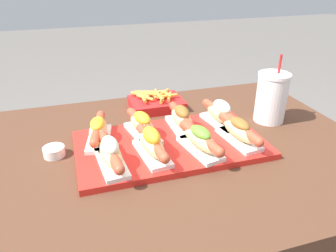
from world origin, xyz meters
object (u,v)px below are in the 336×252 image
(serving_tray, at_px, (170,144))
(hot_dog_4, at_px, (98,130))
(hot_dog_5, at_px, (142,125))
(drink_cup, at_px, (271,97))
(fries_basket, at_px, (156,103))
(hot_dog_6, at_px, (182,119))
(sauce_bowl, at_px, (54,151))
(hot_dog_1, at_px, (152,144))
(hot_dog_2, at_px, (200,140))
(hot_dog_7, at_px, (221,114))
(hot_dog_0, at_px, (111,153))
(hot_dog_3, at_px, (239,131))

(serving_tray, height_order, hot_dog_4, hot_dog_4)
(serving_tray, height_order, hot_dog_5, hot_dog_5)
(drink_cup, xyz_separation_m, fries_basket, (-0.33, 0.21, -0.06))
(hot_dog_6, xyz_separation_m, fries_basket, (-0.02, 0.22, -0.03))
(sauce_bowl, distance_m, drink_cup, 0.69)
(serving_tray, relative_size, hot_dog_6, 2.64)
(hot_dog_1, xyz_separation_m, hot_dog_2, (0.13, -0.01, -0.00))
(hot_dog_6, bearing_deg, hot_dog_4, 179.53)
(hot_dog_2, xyz_separation_m, hot_dog_4, (-0.26, 0.14, -0.00))
(serving_tray, relative_size, hot_dog_1, 2.65)
(hot_dog_6, bearing_deg, hot_dog_5, -177.87)
(hot_dog_7, relative_size, drink_cup, 0.89)
(serving_tray, relative_size, fries_basket, 2.85)
(hot_dog_0, height_order, hot_dog_5, hot_dog_0)
(hot_dog_1, xyz_separation_m, sauce_bowl, (-0.25, 0.11, -0.04))
(hot_dog_1, bearing_deg, hot_dog_4, 135.25)
(serving_tray, xyz_separation_m, hot_dog_3, (0.19, -0.06, 0.04))
(hot_dog_5, distance_m, fries_basket, 0.25)
(hot_dog_4, xyz_separation_m, hot_dog_5, (0.13, -0.01, 0.00))
(hot_dog_6, height_order, fries_basket, hot_dog_6)
(hot_dog_6, relative_size, drink_cup, 0.90)
(hot_dog_3, height_order, hot_dog_7, hot_dog_7)
(hot_dog_4, bearing_deg, hot_dog_0, -83.67)
(hot_dog_3, xyz_separation_m, fries_basket, (-0.15, 0.34, -0.03))
(hot_dog_3, height_order, hot_dog_6, hot_dog_6)
(serving_tray, height_order, hot_dog_7, hot_dog_7)
(hot_dog_3, bearing_deg, hot_dog_0, -177.62)
(sauce_bowl, bearing_deg, serving_tray, -8.74)
(hot_dog_6, xyz_separation_m, sauce_bowl, (-0.38, -0.02, -0.04))
(hot_dog_0, bearing_deg, serving_tray, 21.85)
(drink_cup, bearing_deg, hot_dog_2, -155.25)
(hot_dog_0, relative_size, hot_dog_3, 1.00)
(hot_dog_3, xyz_separation_m, hot_dog_6, (-0.13, 0.12, 0.00))
(hot_dog_0, xyz_separation_m, sauce_bowl, (-0.14, 0.12, -0.04))
(hot_dog_3, bearing_deg, hot_dog_7, 90.99)
(hot_dog_3, distance_m, fries_basket, 0.37)
(hot_dog_4, xyz_separation_m, hot_dog_7, (0.38, -0.01, 0.00))
(hot_dog_7, bearing_deg, drink_cup, 4.21)
(sauce_bowl, height_order, drink_cup, drink_cup)
(hot_dog_1, xyz_separation_m, hot_dog_5, (0.00, 0.12, -0.00))
(hot_dog_0, xyz_separation_m, hot_dog_3, (0.37, 0.02, -0.00))
(serving_tray, bearing_deg, hot_dog_0, -158.15)
(hot_dog_1, distance_m, hot_dog_3, 0.26)
(hot_dog_1, relative_size, fries_basket, 1.08)
(hot_dog_0, distance_m, hot_dog_2, 0.24)
(hot_dog_0, bearing_deg, hot_dog_1, 7.38)
(hot_dog_5, distance_m, hot_dog_6, 0.12)
(hot_dog_6, relative_size, fries_basket, 1.08)
(hot_dog_5, height_order, hot_dog_7, hot_dog_7)
(hot_dog_0, height_order, hot_dog_7, hot_dog_7)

